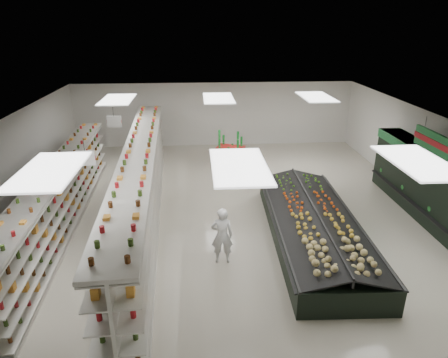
{
  "coord_description": "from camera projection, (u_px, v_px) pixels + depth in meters",
  "views": [
    {
      "loc": [
        -0.89,
        -12.04,
        6.1
      ],
      "look_at": [
        -0.04,
        0.18,
        1.19
      ],
      "focal_mm": 32.0,
      "sensor_mm": 36.0,
      "label": 1
    }
  ],
  "objects": [
    {
      "name": "floor",
      "position": [
        226.0,
        214.0,
        13.47
      ],
      "size": [
        16.0,
        16.0,
        0.0
      ],
      "primitive_type": "plane",
      "color": "beige",
      "rests_on": "ground"
    },
    {
      "name": "ceiling",
      "position": [
        226.0,
        121.0,
        12.28
      ],
      "size": [
        14.0,
        16.0,
        0.02
      ],
      "primitive_type": "cube",
      "color": "white",
      "rests_on": "wall_back"
    },
    {
      "name": "wall_back",
      "position": [
        214.0,
        115.0,
        20.29
      ],
      "size": [
        14.0,
        0.02,
        3.2
      ],
      "primitive_type": "cube",
      "color": "white",
      "rests_on": "floor"
    },
    {
      "name": "wall_left",
      "position": [
        2.0,
        175.0,
        12.43
      ],
      "size": [
        0.02,
        16.0,
        3.2
      ],
      "primitive_type": "cube",
      "color": "white",
      "rests_on": "floor"
    },
    {
      "name": "wall_right",
      "position": [
        434.0,
        164.0,
        13.33
      ],
      "size": [
        0.02,
        16.0,
        3.2
      ],
      "primitive_type": "cube",
      "color": "white",
      "rests_on": "floor"
    },
    {
      "name": "produce_wall_case",
      "position": [
        445.0,
        192.0,
        12.04
      ],
      "size": [
        0.93,
        8.0,
        2.2
      ],
      "color": "black",
      "rests_on": "floor"
    },
    {
      "name": "aisle_sign_near",
      "position": [
        86.0,
        158.0,
        10.35
      ],
      "size": [
        0.52,
        0.06,
        0.75
      ],
      "color": "white",
      "rests_on": "ceiling"
    },
    {
      "name": "aisle_sign_far",
      "position": [
        114.0,
        122.0,
        14.06
      ],
      "size": [
        0.52,
        0.06,
        0.75
      ],
      "color": "white",
      "rests_on": "ceiling"
    },
    {
      "name": "hortifruti_banner",
      "position": [
        445.0,
        148.0,
        11.5
      ],
      "size": [
        0.12,
        3.2,
        0.95
      ],
      "color": "#217C3A",
      "rests_on": "ceiling"
    },
    {
      "name": "gondola_left",
      "position": [
        61.0,
        199.0,
        12.4
      ],
      "size": [
        1.37,
        11.25,
        1.95
      ],
      "rotation": [
        0.0,
        0.0,
        0.05
      ],
      "color": "beige",
      "rests_on": "floor"
    },
    {
      "name": "gondola_center",
      "position": [
        142.0,
        187.0,
        12.87
      ],
      "size": [
        1.69,
        13.51,
        2.34
      ],
      "rotation": [
        0.0,
        0.0,
        0.05
      ],
      "color": "beige",
      "rests_on": "floor"
    },
    {
      "name": "produce_island",
      "position": [
        314.0,
        226.0,
        11.73
      ],
      "size": [
        2.74,
        6.93,
        1.02
      ],
      "rotation": [
        0.0,
        0.0,
        -0.04
      ],
      "color": "black",
      "rests_on": "floor"
    },
    {
      "name": "soda_endcap",
      "position": [
        230.0,
        149.0,
        17.74
      ],
      "size": [
        1.38,
        1.18,
        1.49
      ],
      "rotation": [
        0.0,
        0.0,
        -0.39
      ],
      "color": "red",
      "rests_on": "floor"
    },
    {
      "name": "shopper_main",
      "position": [
        222.0,
        236.0,
        10.52
      ],
      "size": [
        0.6,
        0.41,
        1.59
      ],
      "primitive_type": "imported",
      "rotation": [
        0.0,
        0.0,
        3.09
      ],
      "color": "silver",
      "rests_on": "floor"
    },
    {
      "name": "shopper_background",
      "position": [
        137.0,
        159.0,
        16.13
      ],
      "size": [
        0.77,
        0.96,
        1.72
      ],
      "primitive_type": "imported",
      "rotation": [
        0.0,
        0.0,
        1.22
      ],
      "color": "tan",
      "rests_on": "floor"
    }
  ]
}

